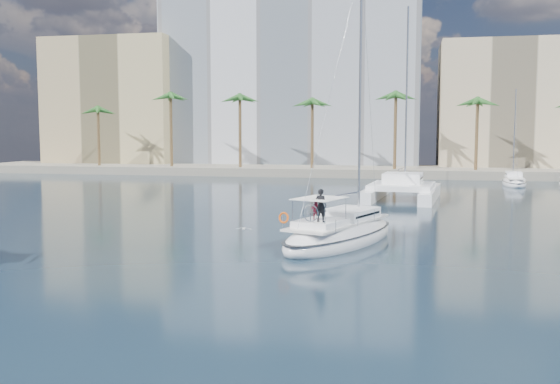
# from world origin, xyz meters

# --- Properties ---
(ground) EXTENTS (160.00, 160.00, 0.00)m
(ground) POSITION_xyz_m (0.00, 0.00, 0.00)
(ground) COLOR black
(ground) RESTS_ON ground
(quay) EXTENTS (120.00, 14.00, 1.20)m
(quay) POSITION_xyz_m (0.00, 61.00, 0.60)
(quay) COLOR gray
(quay) RESTS_ON ground
(building_modern) EXTENTS (42.00, 16.00, 28.00)m
(building_modern) POSITION_xyz_m (-12.00, 73.00, 14.00)
(building_modern) COLOR silver
(building_modern) RESTS_ON ground
(building_tan_left) EXTENTS (22.00, 14.00, 22.00)m
(building_tan_left) POSITION_xyz_m (-42.00, 69.00, 11.00)
(building_tan_left) COLOR tan
(building_tan_left) RESTS_ON ground
(building_beige) EXTENTS (20.00, 14.00, 20.00)m
(building_beige) POSITION_xyz_m (22.00, 70.00, 10.00)
(building_beige) COLOR #C2AF8B
(building_beige) RESTS_ON ground
(palm_left) EXTENTS (3.60, 3.60, 12.30)m
(palm_left) POSITION_xyz_m (-34.00, 57.00, 10.28)
(palm_left) COLOR brown
(palm_left) RESTS_ON ground
(palm_centre) EXTENTS (3.60, 3.60, 12.30)m
(palm_centre) POSITION_xyz_m (0.00, 57.00, 10.28)
(palm_centre) COLOR brown
(palm_centre) RESTS_ON ground
(main_sloop) EXTENTS (7.56, 12.17, 17.24)m
(main_sloop) POSITION_xyz_m (3.63, 3.64, 0.53)
(main_sloop) COLOR white
(main_sloop) RESTS_ON ground
(catamaran) EXTENTS (7.68, 13.37, 18.53)m
(catamaran) POSITION_xyz_m (6.91, 28.57, 1.16)
(catamaran) COLOR white
(catamaran) RESTS_ON ground
(seagull) EXTENTS (0.93, 0.40, 0.17)m
(seagull) POSITION_xyz_m (-1.78, 2.17, 0.91)
(seagull) COLOR silver
(seagull) RESTS_ON ground
(moored_yacht_a) EXTENTS (3.37, 9.52, 11.90)m
(moored_yacht_a) POSITION_xyz_m (20.00, 47.00, 0.00)
(moored_yacht_a) COLOR white
(moored_yacht_a) RESTS_ON ground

